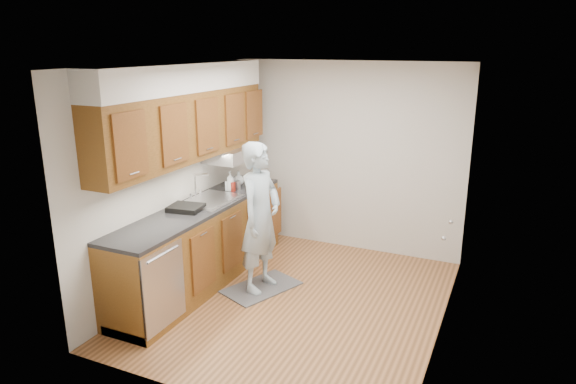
# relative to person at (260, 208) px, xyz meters

# --- Properties ---
(floor) EXTENTS (3.50, 3.50, 0.00)m
(floor) POSITION_rel_person_xyz_m (0.50, -0.12, -0.97)
(floor) COLOR #9B643A
(floor) RESTS_ON ground
(ceiling) EXTENTS (3.50, 3.50, 0.00)m
(ceiling) POSITION_rel_person_xyz_m (0.50, -0.12, 1.53)
(ceiling) COLOR white
(ceiling) RESTS_ON wall_left
(wall_left) EXTENTS (0.02, 3.50, 2.50)m
(wall_left) POSITION_rel_person_xyz_m (-1.00, -0.12, 0.28)
(wall_left) COLOR #BBB8B0
(wall_left) RESTS_ON floor
(wall_right) EXTENTS (0.02, 3.50, 2.50)m
(wall_right) POSITION_rel_person_xyz_m (2.00, -0.12, 0.28)
(wall_right) COLOR #BBB8B0
(wall_right) RESTS_ON floor
(wall_back) EXTENTS (3.00, 0.02, 2.50)m
(wall_back) POSITION_rel_person_xyz_m (0.50, 1.63, 0.28)
(wall_back) COLOR #BBB8B0
(wall_back) RESTS_ON floor
(counter) EXTENTS (0.64, 2.80, 1.30)m
(counter) POSITION_rel_person_xyz_m (-0.70, -0.12, -0.48)
(counter) COLOR brown
(counter) RESTS_ON floor
(upper_cabinets) EXTENTS (0.47, 2.80, 1.21)m
(upper_cabinets) POSITION_rel_person_xyz_m (-0.83, -0.07, 0.98)
(upper_cabinets) COLOR brown
(upper_cabinets) RESTS_ON wall_left
(closet_door) EXTENTS (0.02, 1.22, 2.05)m
(closet_door) POSITION_rel_person_xyz_m (1.99, 0.18, 0.05)
(closet_door) COLOR silver
(closet_door) RESTS_ON wall_right
(floor_mat) EXTENTS (0.80, 0.99, 0.02)m
(floor_mat) POSITION_rel_person_xyz_m (0.00, 0.00, -0.96)
(floor_mat) COLOR #5D5D60
(floor_mat) RESTS_ON floor
(person) EXTENTS (0.50, 0.71, 1.91)m
(person) POSITION_rel_person_xyz_m (0.00, 0.00, 0.00)
(person) COLOR #9BB0BD
(person) RESTS_ON floor_mat
(soap_bottle_a) EXTENTS (0.10, 0.10, 0.24)m
(soap_bottle_a) POSITION_rel_person_xyz_m (-0.70, 0.55, 0.09)
(soap_bottle_a) COLOR silver
(soap_bottle_a) RESTS_ON counter
(soap_bottle_b) EXTENTS (0.08, 0.08, 0.18)m
(soap_bottle_b) POSITION_rel_person_xyz_m (-0.71, 0.55, 0.06)
(soap_bottle_b) COLOR silver
(soap_bottle_b) RESTS_ON counter
(soap_bottle_c) EXTENTS (0.18, 0.18, 0.18)m
(soap_bottle_c) POSITION_rel_person_xyz_m (-0.74, 0.83, 0.06)
(soap_bottle_c) COLOR silver
(soap_bottle_c) RESTS_ON counter
(soda_can) EXTENTS (0.07, 0.07, 0.11)m
(soda_can) POSITION_rel_person_xyz_m (-0.66, 0.54, 0.03)
(soda_can) COLOR maroon
(soda_can) RESTS_ON counter
(steel_can) EXTENTS (0.08, 0.08, 0.11)m
(steel_can) POSITION_rel_person_xyz_m (-0.63, 0.62, 0.03)
(steel_can) COLOR #A5A5AA
(steel_can) RESTS_ON counter
(dish_rack) EXTENTS (0.39, 0.34, 0.06)m
(dish_rack) POSITION_rel_person_xyz_m (-0.74, -0.33, -0.00)
(dish_rack) COLOR black
(dish_rack) RESTS_ON counter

